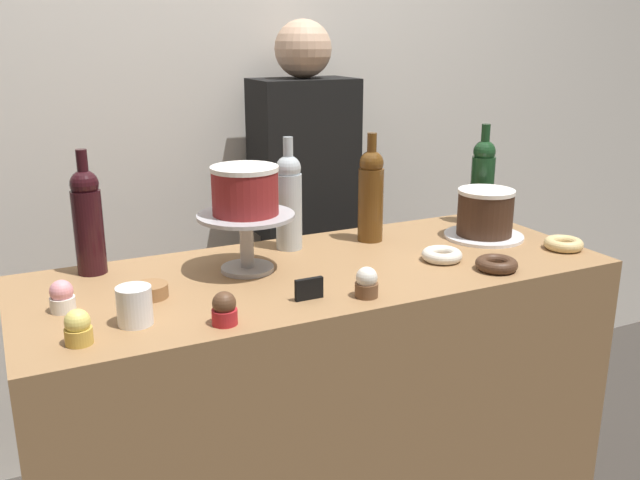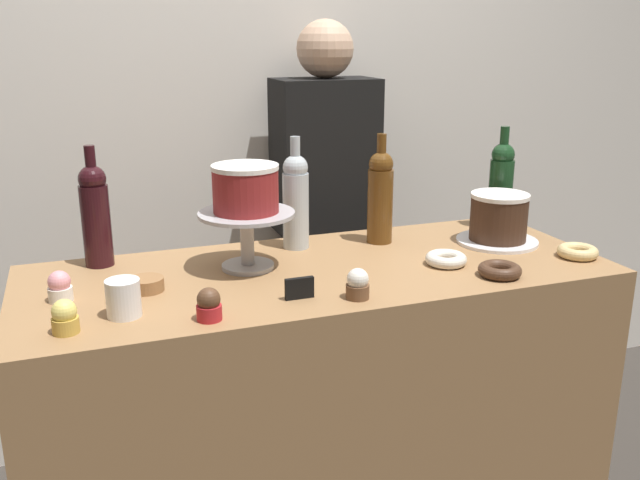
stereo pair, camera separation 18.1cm
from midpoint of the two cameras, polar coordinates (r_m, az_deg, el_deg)
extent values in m
cube|color=silver|center=(2.58, -4.77, 11.10)|extent=(6.00, 0.05, 2.60)
cube|color=#997047|center=(2.04, 2.63, -15.10)|extent=(1.56, 0.62, 0.95)
cylinder|color=#B2B2B7|center=(1.84, -3.18, -2.21)|extent=(0.14, 0.14, 0.01)
cylinder|color=#B2B2B7|center=(1.82, -3.22, -0.04)|extent=(0.04, 0.04, 0.13)
cylinder|color=#B2B2B7|center=(1.80, -3.26, 2.15)|extent=(0.25, 0.25, 0.01)
cylinder|color=maroon|center=(1.78, -3.29, 4.05)|extent=(0.17, 0.17, 0.11)
cylinder|color=white|center=(1.77, -3.32, 6.01)|extent=(0.17, 0.17, 0.01)
cylinder|color=white|center=(2.15, 16.79, -0.11)|extent=(0.24, 0.24, 0.01)
cylinder|color=#3D2619|center=(2.14, 16.94, 1.67)|extent=(0.17, 0.17, 0.13)
cylinder|color=white|center=(2.12, 17.10, 3.50)|extent=(0.17, 0.17, 0.01)
cylinder|color=black|center=(1.90, -15.44, 1.10)|extent=(0.08, 0.08, 0.22)
sphere|color=black|center=(1.87, -15.74, 4.85)|extent=(0.07, 0.07, 0.07)
cylinder|color=black|center=(1.86, -15.87, 6.37)|extent=(0.03, 0.03, 0.08)
cylinder|color=#193D1E|center=(2.30, 16.90, 3.63)|extent=(0.08, 0.08, 0.22)
sphere|color=#193D1E|center=(2.27, 17.17, 6.75)|extent=(0.07, 0.07, 0.07)
cylinder|color=#193D1E|center=(2.27, 17.28, 8.01)|extent=(0.03, 0.03, 0.08)
cylinder|color=#5B3814|center=(2.06, 7.51, 2.75)|extent=(0.08, 0.08, 0.22)
sphere|color=#5B3814|center=(2.03, 7.65, 6.23)|extent=(0.07, 0.07, 0.07)
cylinder|color=#5B3814|center=(2.02, 7.70, 7.64)|extent=(0.03, 0.03, 0.08)
cylinder|color=#B2BCC1|center=(1.99, 0.53, 2.38)|extent=(0.08, 0.08, 0.22)
sphere|color=#B2BCC1|center=(1.96, 0.53, 5.99)|extent=(0.07, 0.07, 0.07)
cylinder|color=#B2BCC1|center=(1.95, 0.54, 7.45)|extent=(0.03, 0.03, 0.08)
cylinder|color=brown|center=(1.64, 6.30, -4.31)|extent=(0.06, 0.06, 0.03)
sphere|color=white|center=(1.63, 6.34, -3.28)|extent=(0.05, 0.05, 0.05)
cylinder|color=red|center=(1.52, -5.78, -6.06)|extent=(0.06, 0.06, 0.03)
sphere|color=brown|center=(1.51, -5.81, -4.96)|extent=(0.05, 0.05, 0.05)
cylinder|color=gold|center=(1.51, -17.12, -6.82)|extent=(0.06, 0.06, 0.03)
sphere|color=#EFDB6B|center=(1.50, -17.22, -5.73)|extent=(0.05, 0.05, 0.05)
cylinder|color=white|center=(1.69, -17.84, -4.35)|extent=(0.06, 0.06, 0.03)
sphere|color=pink|center=(1.68, -17.94, -3.35)|extent=(0.05, 0.05, 0.05)
torus|color=silver|center=(1.91, 13.08, -1.59)|extent=(0.11, 0.11, 0.03)
torus|color=#E0C17F|center=(2.09, 22.91, -0.93)|extent=(0.11, 0.11, 0.03)
torus|color=#472D1E|center=(1.86, 17.38, -2.45)|extent=(0.11, 0.11, 0.03)
cylinder|color=olive|center=(1.71, -11.21, -4.02)|extent=(0.08, 0.08, 0.01)
cylinder|color=olive|center=(1.71, -11.23, -3.67)|extent=(0.08, 0.08, 0.01)
cylinder|color=olive|center=(1.70, -11.25, -3.33)|extent=(0.08, 0.08, 0.01)
cube|color=black|center=(1.62, 1.48, -4.07)|extent=(0.07, 0.01, 0.05)
cylinder|color=white|center=(1.56, -12.79, -4.78)|extent=(0.08, 0.08, 0.08)
cube|color=black|center=(2.71, 2.31, -7.80)|extent=(0.28, 0.18, 0.85)
cube|color=black|center=(2.51, 2.49, 6.92)|extent=(0.36, 0.22, 0.55)
sphere|color=tan|center=(2.47, 2.61, 15.53)|extent=(0.20, 0.20, 0.20)
camera|label=1|loc=(0.09, -87.14, 0.86)|focal=38.68mm
camera|label=2|loc=(0.09, 92.86, -0.86)|focal=38.68mm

